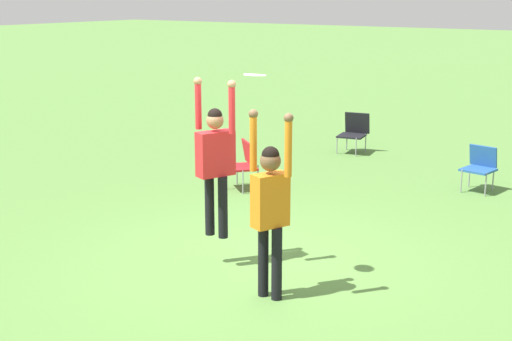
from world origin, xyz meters
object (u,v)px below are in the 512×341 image
object	(u,v)px
camping_chair_3	(480,165)
person_jumping	(215,155)
frisbee	(255,75)
camping_chair_1	(354,130)
camping_chair_2	(243,162)
person_defending	(270,201)

from	to	relation	value
camping_chair_3	person_jumping	bearing A→B (deg)	81.91
frisbee	camping_chair_3	size ratio (longest dim) A/B	0.32
frisbee	camping_chair_3	distance (m)	6.00
frisbee	camping_chair_1	size ratio (longest dim) A/B	0.30
camping_chair_2	person_defending	bearing A→B (deg)	169.11
camping_chair_3	camping_chair_1	bearing A→B (deg)	-16.52
person_jumping	frisbee	size ratio (longest dim) A/B	7.88
frisbee	person_defending	bearing A→B (deg)	-33.22
person_defending	camping_chair_2	world-z (taller)	person_defending
camping_chair_1	camping_chair_2	size ratio (longest dim) A/B	1.00
person_jumping	camping_chair_3	size ratio (longest dim) A/B	2.55
camping_chair_2	camping_chair_1	bearing A→B (deg)	-54.57
camping_chair_1	frisbee	bearing A→B (deg)	97.06
frisbee	camping_chair_1	world-z (taller)	frisbee
frisbee	camping_chair_1	xyz separation A→B (m)	(-2.31, 7.09, -2.00)
person_jumping	camping_chair_3	bearing A→B (deg)	5.28
person_jumping	camping_chair_3	distance (m)	5.70
camping_chair_2	camping_chair_3	world-z (taller)	camping_chair_2
frisbee	camping_chair_2	size ratio (longest dim) A/B	0.30
camping_chair_1	camping_chair_2	xyz separation A→B (m)	(-0.29, -3.70, -0.00)
person_jumping	camping_chair_1	world-z (taller)	person_jumping
camping_chair_2	frisbee	bearing A→B (deg)	167.29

